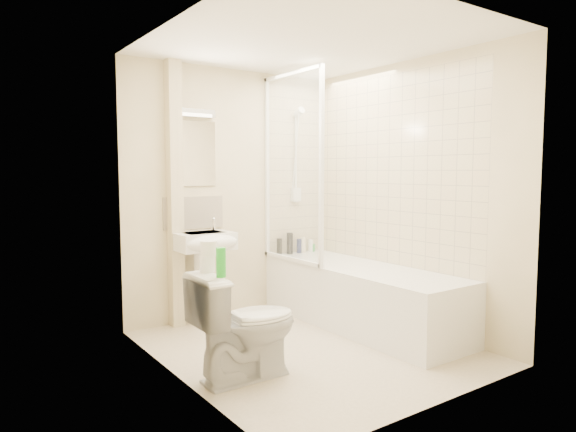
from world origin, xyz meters
TOP-DOWN VIEW (x-y plane):
  - floor at (0.00, 0.00)m, footprint 2.50×2.50m
  - wall_back at (0.00, 1.25)m, footprint 2.20×0.02m
  - wall_left at (-1.10, 0.00)m, footprint 0.02×2.50m
  - wall_right at (1.10, 0.00)m, footprint 0.02×2.50m
  - ceiling at (0.00, 0.00)m, footprint 2.20×2.50m
  - tile_back at (0.75, 1.24)m, footprint 0.70×0.01m
  - tile_right at (1.09, 0.20)m, footprint 0.01×2.10m
  - pipe_boxing at (-0.62, 1.19)m, footprint 0.12×0.12m
  - splashback at (-0.42, 1.24)m, footprint 0.60×0.02m
  - mirror at (-0.42, 1.24)m, footprint 0.46×0.01m
  - strip_light at (-0.42, 1.22)m, footprint 0.42×0.07m
  - bathtub at (0.75, 0.20)m, footprint 0.70×2.10m
  - shower_screen at (0.40, 0.80)m, footprint 0.04×0.92m
  - shower_fixture at (0.75, 1.19)m, footprint 0.10×0.16m
  - pedestal_sink at (-0.42, 1.01)m, footprint 0.51×0.47m
  - bottle_black_a at (0.50, 1.16)m, footprint 0.06×0.06m
  - bottle_black_b at (0.63, 1.16)m, footprint 0.07×0.07m
  - bottle_blue at (0.76, 1.16)m, footprint 0.05×0.05m
  - bottle_cream at (0.80, 1.16)m, footprint 0.07×0.07m
  - bottle_white_b at (0.91, 1.16)m, footprint 0.05×0.05m
  - bottle_green at (0.93, 1.16)m, footprint 0.06×0.06m
  - toilet at (-0.72, -0.22)m, footprint 0.44×0.75m
  - toilet_roll_lower at (-0.96, -0.13)m, footprint 0.10×0.10m
  - toilet_roll_upper at (-0.94, -0.13)m, footprint 0.11×0.11m
  - green_bottle at (-0.96, -0.34)m, footprint 0.06×0.06m

SIDE VIEW (x-z plane):
  - floor at x=0.00m, z-range 0.00..0.00m
  - bathtub at x=0.75m, z-range 0.01..0.56m
  - toilet at x=-0.72m, z-range 0.00..0.75m
  - bottle_green at x=0.93m, z-range 0.55..0.63m
  - bottle_white_b at x=0.91m, z-range 0.55..0.68m
  - bottle_blue at x=0.76m, z-range 0.55..0.70m
  - bottle_cream at x=0.80m, z-range 0.55..0.71m
  - bottle_black_a at x=0.50m, z-range 0.55..0.73m
  - bottle_black_b at x=0.63m, z-range 0.55..0.77m
  - pedestal_sink at x=-0.42m, z-range 0.20..1.18m
  - toilet_roll_lower at x=-0.96m, z-range 0.75..0.86m
  - green_bottle at x=-0.96m, z-range 0.75..0.94m
  - toilet_roll_upper at x=-0.94m, z-range 0.86..0.96m
  - splashback at x=-0.42m, z-range 0.88..1.18m
  - wall_back at x=0.00m, z-range 0.00..2.40m
  - wall_left at x=-1.10m, z-range 0.00..2.40m
  - wall_right at x=1.10m, z-range 0.00..2.40m
  - pipe_boxing at x=-0.62m, z-range 0.00..2.40m
  - tile_back at x=0.75m, z-range 0.55..2.30m
  - tile_right at x=1.09m, z-range 0.55..2.30m
  - shower_screen at x=0.40m, z-range 0.55..2.35m
  - shower_fixture at x=0.75m, z-range 1.05..2.04m
  - mirror at x=-0.42m, z-range 1.28..1.88m
  - strip_light at x=-0.42m, z-range 1.92..1.98m
  - ceiling at x=0.00m, z-range 2.39..2.41m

